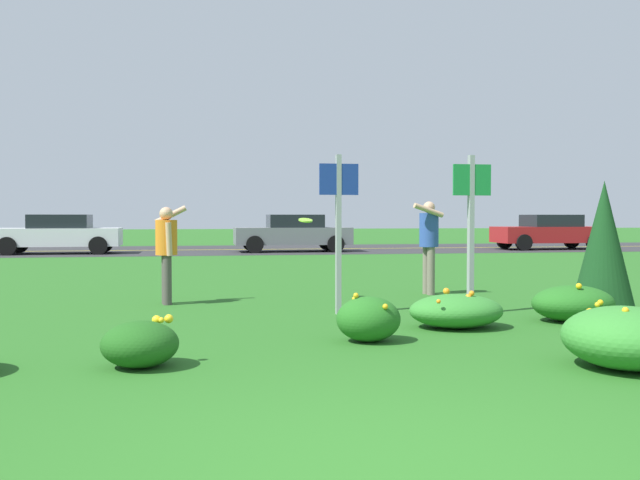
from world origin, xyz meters
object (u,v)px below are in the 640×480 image
at_px(sign_post_near_path, 339,217).
at_px(person_catcher_blue_shirt, 429,239).
at_px(sign_post_by_roadside, 471,217).
at_px(car_white_center_right, 58,234).
at_px(car_red_leftmost, 549,232).
at_px(frisbee_lime, 306,220).
at_px(person_thrower_orange_shirt, 167,246).
at_px(car_gray_center_left, 293,233).

height_order(sign_post_near_path, person_catcher_blue_shirt, sign_post_near_path).
bearing_deg(sign_post_by_roadside, car_white_center_right, 116.00).
bearing_deg(sign_post_near_path, car_red_leftmost, 54.32).
xyz_separation_m(person_catcher_blue_shirt, car_red_leftmost, (10.58, 15.44, -0.25)).
relative_size(person_catcher_blue_shirt, frisbee_lime, 7.03).
bearing_deg(sign_post_near_path, car_white_center_right, 111.37).
xyz_separation_m(person_thrower_orange_shirt, person_catcher_blue_shirt, (4.54, 0.62, 0.07)).
height_order(car_red_leftmost, car_gray_center_left, same).
relative_size(sign_post_near_path, car_gray_center_left, 0.50).
distance_m(frisbee_lime, car_gray_center_left, 16.03).
relative_size(person_thrower_orange_shirt, car_white_center_right, 0.35).
xyz_separation_m(car_gray_center_left, car_white_center_right, (-8.75, 0.00, 0.00)).
height_order(sign_post_near_path, car_gray_center_left, sign_post_near_path).
distance_m(sign_post_by_roadside, car_white_center_right, 20.01).
distance_m(frisbee_lime, car_red_leftmost, 20.45).
distance_m(sign_post_near_path, frisbee_lime, 1.77).
distance_m(sign_post_near_path, car_red_leftmost, 21.74).
bearing_deg(person_thrower_orange_shirt, frisbee_lime, 4.11).
distance_m(sign_post_near_path, sign_post_by_roadside, 1.88).
relative_size(sign_post_by_roadside, car_red_leftmost, 0.50).
bearing_deg(person_catcher_blue_shirt, person_thrower_orange_shirt, -172.28).
height_order(sign_post_near_path, car_white_center_right, sign_post_near_path).
height_order(sign_post_near_path, car_red_leftmost, sign_post_near_path).
bearing_deg(person_thrower_orange_shirt, sign_post_near_path, -33.24).
xyz_separation_m(person_thrower_orange_shirt, car_red_leftmost, (15.12, 16.05, -0.18)).
bearing_deg(car_gray_center_left, frisbee_lime, -97.31).
relative_size(frisbee_lime, car_gray_center_left, 0.05).
relative_size(sign_post_near_path, frisbee_lime, 9.61).
height_order(person_thrower_orange_shirt, car_red_leftmost, person_thrower_orange_shirt).
bearing_deg(car_white_center_right, sign_post_near_path, -68.63).
xyz_separation_m(person_thrower_orange_shirt, car_gray_center_left, (4.29, 16.05, -0.18)).
xyz_separation_m(car_red_leftmost, car_white_center_right, (-19.58, 0.00, 0.00)).
distance_m(car_red_leftmost, car_white_center_right, 19.58).
bearing_deg(person_catcher_blue_shirt, sign_post_by_roadside, -95.44).
bearing_deg(person_thrower_orange_shirt, person_catcher_blue_shirt, 7.72).
xyz_separation_m(sign_post_by_roadside, person_thrower_orange_shirt, (-4.30, 1.92, -0.46)).
height_order(car_gray_center_left, car_white_center_right, same).
distance_m(person_thrower_orange_shirt, car_white_center_right, 16.66).
xyz_separation_m(sign_post_near_path, car_white_center_right, (-6.91, 17.65, -0.64)).
bearing_deg(car_white_center_right, car_gray_center_left, 0.00).
height_order(frisbee_lime, car_white_center_right, car_white_center_right).
height_order(sign_post_near_path, sign_post_by_roadside, sign_post_near_path).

